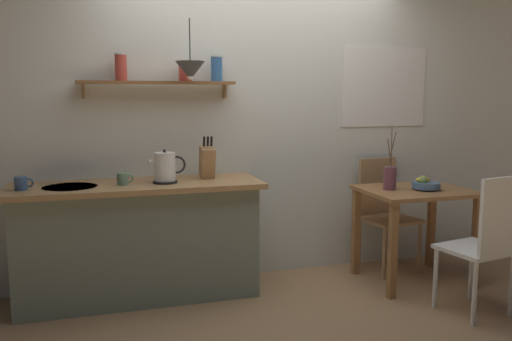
% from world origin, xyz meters
% --- Properties ---
extents(ground_plane, '(14.00, 14.00, 0.00)m').
position_xyz_m(ground_plane, '(0.00, 0.00, 0.00)').
color(ground_plane, '#A87F56').
extents(back_wall, '(6.80, 0.11, 2.70)m').
position_xyz_m(back_wall, '(0.21, 0.65, 1.35)').
color(back_wall, silver).
rests_on(back_wall, ground_plane).
extents(kitchen_counter, '(1.83, 0.63, 0.89)m').
position_xyz_m(kitchen_counter, '(-1.00, 0.32, 0.45)').
color(kitchen_counter, gray).
rests_on(kitchen_counter, ground_plane).
extents(wall_shelf, '(1.19, 0.20, 0.33)m').
position_xyz_m(wall_shelf, '(-0.74, 0.49, 1.67)').
color(wall_shelf, brown).
extents(dining_table, '(0.84, 0.69, 0.77)m').
position_xyz_m(dining_table, '(1.19, 0.04, 0.63)').
color(dining_table, '#9E6B3D').
rests_on(dining_table, ground_plane).
extents(dining_chair_near, '(0.49, 0.48, 1.00)m').
position_xyz_m(dining_chair_near, '(1.26, -0.72, 0.55)').
color(dining_chair_near, white).
rests_on(dining_chair_near, ground_plane).
extents(dining_chair_far, '(0.50, 0.47, 0.97)m').
position_xyz_m(dining_chair_far, '(1.13, 0.42, 0.54)').
color(dining_chair_far, tan).
rests_on(dining_chair_far, ground_plane).
extents(fruit_bowl, '(0.23, 0.23, 0.12)m').
position_xyz_m(fruit_bowl, '(1.25, -0.01, 0.82)').
color(fruit_bowl, '#51759E').
rests_on(fruit_bowl, dining_table).
extents(twig_vase, '(0.10, 0.10, 0.51)m').
position_xyz_m(twig_vase, '(0.97, 0.08, 0.87)').
color(twig_vase, brown).
rests_on(twig_vase, dining_table).
extents(electric_kettle, '(0.27, 0.18, 0.25)m').
position_xyz_m(electric_kettle, '(-0.80, 0.25, 1.00)').
color(electric_kettle, black).
rests_on(electric_kettle, kitchen_counter).
extents(knife_block, '(0.10, 0.18, 0.33)m').
position_xyz_m(knife_block, '(-0.46, 0.36, 1.02)').
color(knife_block, tan).
rests_on(knife_block, kitchen_counter).
extents(coffee_mug_by_sink, '(0.12, 0.08, 0.09)m').
position_xyz_m(coffee_mug_by_sink, '(-1.10, 0.24, 0.93)').
color(coffee_mug_by_sink, slate).
rests_on(coffee_mug_by_sink, kitchen_counter).
extents(coffee_mug_spare, '(0.13, 0.09, 0.09)m').
position_xyz_m(coffee_mug_spare, '(-1.78, 0.23, 0.93)').
color(coffee_mug_spare, '#3D5B89').
rests_on(coffee_mug_spare, kitchen_counter).
extents(pendant_lamp, '(0.22, 0.22, 0.44)m').
position_xyz_m(pendant_lamp, '(-0.60, 0.26, 1.71)').
color(pendant_lamp, black).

